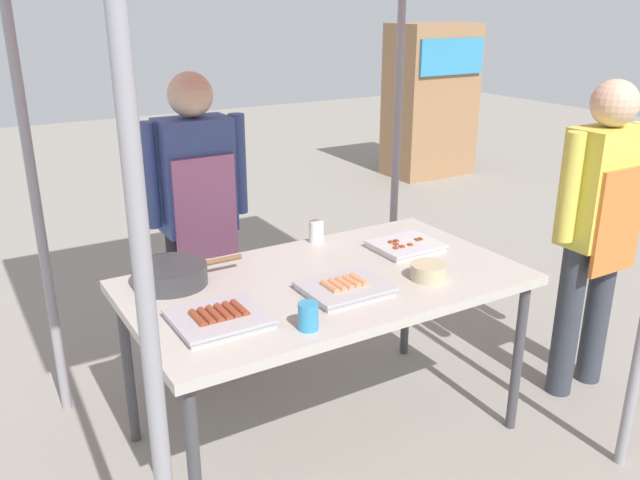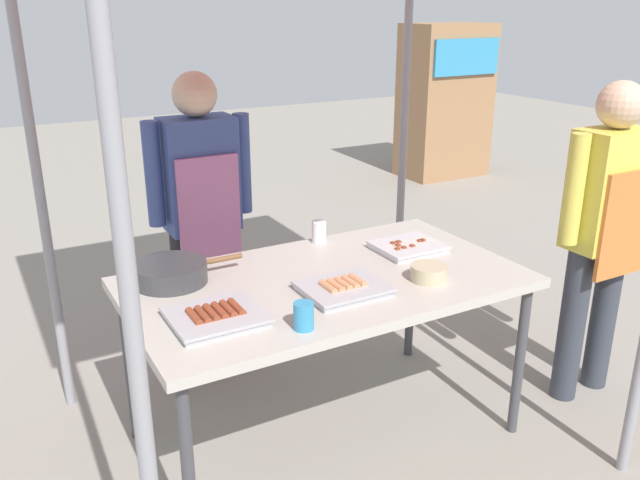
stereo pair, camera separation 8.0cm
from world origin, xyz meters
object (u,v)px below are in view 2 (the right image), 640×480
object	(u,v)px
tray_grilled_sausages	(343,288)
tray_meat_skewers	(408,247)
drink_cup_by_wok	(304,316)
condiment_bowl	(429,273)
drink_cup_near_edge	(319,232)
customer_nearby	(604,221)
cooking_wok	(171,272)
neighbor_stall_left	(445,101)
tray_pork_links	(216,316)
stall_table	(326,290)
vendor_woman	(202,204)

from	to	relation	value
tray_grilled_sausages	tray_meat_skewers	bearing A→B (deg)	26.82
drink_cup_by_wok	condiment_bowl	bearing A→B (deg)	11.31
drink_cup_near_edge	customer_nearby	distance (m)	1.29
cooking_wok	drink_cup_by_wok	xyz separation A→B (m)	(0.28, -0.61, 0.00)
condiment_bowl	neighbor_stall_left	world-z (taller)	neighbor_stall_left
customer_nearby	cooking_wok	bearing A→B (deg)	162.61
tray_grilled_sausages	condiment_bowl	xyz separation A→B (m)	(0.37, -0.06, 0.01)
tray_grilled_sausages	tray_pork_links	distance (m)	0.52
tray_pork_links	condiment_bowl	world-z (taller)	condiment_bowl
condiment_bowl	tray_grilled_sausages	bearing A→B (deg)	170.02
stall_table	condiment_bowl	size ratio (longest dim) A/B	10.72
vendor_woman	tray_grilled_sausages	bearing A→B (deg)	103.62
drink_cup_near_edge	neighbor_stall_left	xyz separation A→B (m)	(3.26, 3.07, 0.01)
tray_meat_skewers	cooking_wok	size ratio (longest dim) A/B	0.65
drink_cup_near_edge	vendor_woman	distance (m)	0.59
cooking_wok	condiment_bowl	xyz separation A→B (m)	(0.92, -0.48, -0.01)
stall_table	cooking_wok	bearing A→B (deg)	154.61
tray_grilled_sausages	tray_meat_skewers	size ratio (longest dim) A/B	1.09
stall_table	neighbor_stall_left	xyz separation A→B (m)	(3.44, 3.46, 0.11)
tray_grilled_sausages	condiment_bowl	world-z (taller)	condiment_bowl
condiment_bowl	vendor_woman	world-z (taller)	vendor_woman
tray_pork_links	vendor_woman	size ratio (longest dim) A/B	0.21
customer_nearby	neighbor_stall_left	world-z (taller)	neighbor_stall_left
tray_pork_links	drink_cup_near_edge	bearing A→B (deg)	36.77
cooking_wok	neighbor_stall_left	bearing A→B (deg)	38.53
neighbor_stall_left	drink_cup_near_edge	bearing A→B (deg)	-136.73
tray_pork_links	customer_nearby	xyz separation A→B (m)	(1.80, -0.16, 0.11)
tray_meat_skewers	condiment_bowl	size ratio (longest dim) A/B	1.98
tray_pork_links	vendor_woman	world-z (taller)	vendor_woman
tray_meat_skewers	customer_nearby	bearing A→B (deg)	-27.13
tray_pork_links	neighbor_stall_left	size ratio (longest dim) A/B	0.20
tray_grilled_sausages	tray_pork_links	bearing A→B (deg)	178.84
stall_table	neighbor_stall_left	size ratio (longest dim) A/B	1.00
customer_nearby	stall_table	bearing A→B (deg)	166.41
stall_table	customer_nearby	xyz separation A→B (m)	(1.27, -0.31, 0.18)
stall_table	tray_meat_skewers	xyz separation A→B (m)	(0.48, 0.10, 0.07)
tray_pork_links	neighbor_stall_left	bearing A→B (deg)	42.20
tray_meat_skewers	customer_nearby	world-z (taller)	customer_nearby
drink_cup_near_edge	neighbor_stall_left	distance (m)	4.48
cooking_wok	drink_cup_near_edge	world-z (taller)	drink_cup_near_edge
tray_grilled_sausages	drink_cup_near_edge	size ratio (longest dim) A/B	3.14
drink_cup_near_edge	neighbor_stall_left	bearing A→B (deg)	43.27
tray_meat_skewers	vendor_woman	distance (m)	1.01
stall_table	vendor_woman	size ratio (longest dim) A/B	1.05
drink_cup_near_edge	customer_nearby	xyz separation A→B (m)	(1.09, -0.70, 0.08)
vendor_woman	neighbor_stall_left	size ratio (longest dim) A/B	0.94
tray_pork_links	drink_cup_near_edge	size ratio (longest dim) A/B	3.18
tray_pork_links	drink_cup_near_edge	xyz separation A→B (m)	(0.71, 0.53, 0.03)
tray_grilled_sausages	cooking_wok	bearing A→B (deg)	142.62
stall_table	tray_pork_links	bearing A→B (deg)	-164.80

